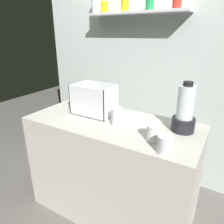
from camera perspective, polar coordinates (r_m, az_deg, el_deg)
ground_plane at (r=2.20m, az=0.00°, el=-24.66°), size 8.00×8.00×0.00m
counter at (r=1.90m, az=0.00°, el=-15.10°), size 1.40×0.64×0.90m
back_wall_unit at (r=2.26m, az=10.10°, el=12.82°), size 2.60×0.24×2.50m
carrot_display_bin at (r=1.83m, az=-4.67°, el=2.04°), size 0.35×0.25×0.26m
blender_pitcher at (r=1.55m, az=19.25°, el=-0.03°), size 0.16×0.16×0.36m
juice_cup_pomegranate_far_left at (r=1.60m, az=1.34°, el=-1.50°), size 0.09×0.09×0.13m
juice_cup_mango_left at (r=1.39m, az=11.29°, el=-5.89°), size 0.09×0.09×0.11m
juice_cup_orange_middle at (r=1.28m, az=14.23°, el=-8.88°), size 0.09×0.09×0.11m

